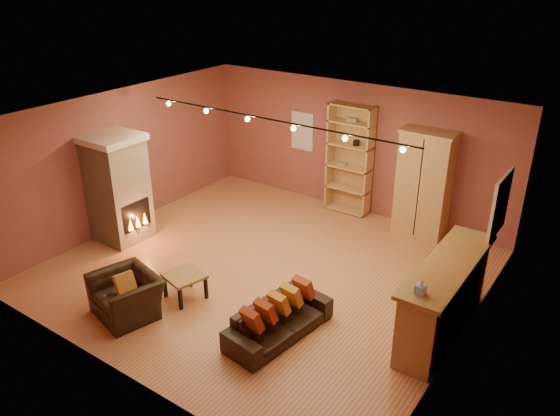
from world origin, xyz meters
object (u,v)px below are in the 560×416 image
Objects in this scene: bar_counter at (444,297)px; armoire at (424,183)px; bookcase at (351,158)px; coffee_table at (185,278)px; fireplace at (118,188)px; armchair at (126,289)px; loveseat at (279,314)px.

armoire is at bearing 117.36° from bar_counter.
bookcase reaches higher than armoire.
bookcase is 4.68m from coffee_table.
bookcase reaches higher than fireplace.
bar_counter is at bearing 43.95° from armchair.
coffee_table is at bearing 100.20° from loveseat.
armoire is at bearing 2.11° from loveseat.
armchair is at bearing -100.22° from bookcase.
armchair is (-4.17, -2.37, -0.15)m from bar_counter.
armoire reaches higher than bar_counter.
bar_counter is (6.24, 0.68, -0.46)m from fireplace.
bookcase is 4.74m from loveseat.
fireplace is at bearing -173.75° from bar_counter.
fireplace reaches higher than armchair.
armchair is at bearing -117.03° from coffee_table.
bar_counter is at bearing -62.64° from armoire.
bar_counter is 2.42m from loveseat.
bar_counter is at bearing -45.31° from loveseat.
loveseat is 2.42m from armchair.
loveseat is at bearing -10.06° from fireplace.
loveseat is (-1.93, -1.45, -0.24)m from bar_counter.
coffee_table is (-0.55, -4.57, -0.84)m from bookcase.
bar_counter is at bearing -43.62° from bookcase.
bookcase is at bearing 50.70° from fireplace.
loveseat is (4.32, -0.77, -0.70)m from fireplace.
fireplace is 2.74m from armchair.
fireplace is at bearing 155.29° from armchair.
loveseat is at bearing -95.61° from armoire.
loveseat is at bearing 36.61° from armchair.
bookcase is 0.96× the size of bar_counter.
fireplace is 2.73m from coffee_table.
loveseat is at bearing 2.47° from coffee_table.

